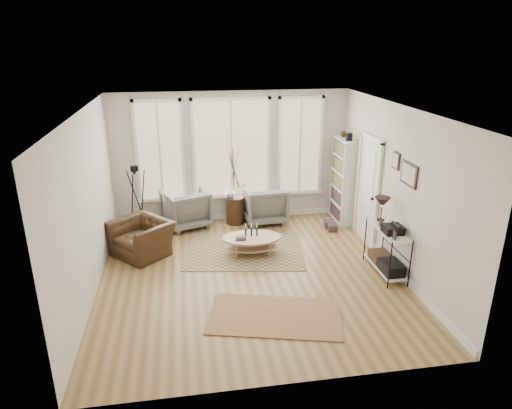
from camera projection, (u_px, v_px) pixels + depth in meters
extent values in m
plane|color=#A27D49|center=(250.00, 275.00, 8.08)|extent=(5.50, 5.50, 0.00)
plane|color=white|center=(250.00, 110.00, 7.08)|extent=(5.50, 5.50, 0.00)
cube|color=beige|center=(232.00, 157.00, 10.13)|extent=(5.20, 0.04, 2.90)
cube|color=beige|center=(287.00, 279.00, 5.03)|extent=(5.20, 0.04, 2.90)
cube|color=beige|center=(87.00, 207.00, 7.18)|extent=(0.04, 5.50, 2.90)
cube|color=beige|center=(397.00, 190.00, 7.97)|extent=(0.04, 5.50, 2.90)
cube|color=white|center=(233.00, 216.00, 10.60)|extent=(5.10, 0.04, 0.12)
cube|color=white|center=(388.00, 261.00, 8.45)|extent=(0.03, 5.40, 0.12)
cube|color=beige|center=(231.00, 149.00, 10.04)|extent=(1.60, 0.03, 2.10)
cube|color=beige|center=(160.00, 151.00, 9.80)|extent=(0.90, 0.03, 2.10)
cube|color=beige|center=(300.00, 146.00, 10.27)|extent=(0.90, 0.03, 2.10)
cube|color=white|center=(232.00, 149.00, 10.02)|extent=(1.74, 0.06, 2.24)
cube|color=white|center=(160.00, 152.00, 9.79)|extent=(1.04, 0.06, 2.24)
cube|color=white|center=(300.00, 146.00, 10.26)|extent=(1.04, 0.06, 2.24)
cube|color=white|center=(233.00, 196.00, 10.37)|extent=(4.10, 0.12, 0.06)
cube|color=silver|center=(368.00, 191.00, 9.17)|extent=(0.04, 0.88, 2.10)
cube|color=white|center=(368.00, 179.00, 9.08)|extent=(0.01, 0.55, 1.20)
cube|color=white|center=(377.00, 199.00, 8.72)|extent=(0.06, 0.08, 2.18)
cube|color=white|center=(358.00, 184.00, 9.62)|extent=(0.06, 0.08, 2.18)
cube|color=white|center=(372.00, 137.00, 8.80)|extent=(0.06, 1.06, 0.08)
sphere|color=black|center=(372.00, 199.00, 8.88)|extent=(0.06, 0.06, 0.06)
cube|color=white|center=(349.00, 186.00, 9.80)|extent=(0.30, 0.03, 1.90)
cube|color=white|center=(337.00, 175.00, 10.56)|extent=(0.30, 0.03, 1.90)
cube|color=white|center=(349.00, 180.00, 10.20)|extent=(0.02, 0.85, 1.90)
cube|color=white|center=(343.00, 181.00, 10.18)|extent=(0.30, 0.81, 1.90)
cube|color=brown|center=(343.00, 181.00, 10.18)|extent=(0.24, 0.75, 1.76)
cube|color=black|center=(349.00, 137.00, 9.64)|extent=(0.12, 0.10, 0.16)
sphere|color=#392515|center=(343.00, 134.00, 9.97)|extent=(0.14, 0.14, 0.14)
cube|color=white|center=(385.00, 266.00, 8.12)|extent=(0.37, 1.07, 0.03)
cube|color=white|center=(389.00, 230.00, 7.88)|extent=(0.37, 1.07, 0.02)
cylinder|color=black|center=(390.00, 266.00, 7.50)|extent=(0.02, 0.02, 0.85)
cylinder|color=black|center=(410.00, 264.00, 7.55)|extent=(0.02, 0.02, 0.85)
cylinder|color=black|center=(365.00, 239.00, 8.48)|extent=(0.02, 0.02, 0.85)
cylinder|color=black|center=(383.00, 238.00, 8.53)|extent=(0.02, 0.02, 0.85)
cylinder|color=black|center=(381.00, 220.00, 8.19)|extent=(0.14, 0.14, 0.02)
cylinder|color=black|center=(381.00, 213.00, 8.14)|extent=(0.02, 0.02, 0.30)
cone|color=black|center=(382.00, 202.00, 8.07)|extent=(0.28, 0.28, 0.18)
cube|color=black|center=(393.00, 229.00, 7.71)|extent=(0.32, 0.30, 0.13)
cube|color=black|center=(391.00, 267.00, 7.85)|extent=(0.32, 0.45, 0.20)
cube|color=#392515|center=(380.00, 256.00, 8.29)|extent=(0.32, 0.40, 0.16)
cube|color=black|center=(395.00, 235.00, 7.44)|extent=(0.02, 0.10, 0.14)
cube|color=black|center=(381.00, 224.00, 7.95)|extent=(0.02, 0.10, 0.12)
cube|color=black|center=(409.00, 174.00, 7.46)|extent=(0.03, 0.52, 0.38)
cube|color=silver|center=(408.00, 174.00, 7.46)|extent=(0.01, 0.44, 0.30)
cube|color=black|center=(396.00, 161.00, 7.89)|extent=(0.03, 0.24, 0.30)
cube|color=silver|center=(395.00, 161.00, 7.89)|extent=(0.01, 0.18, 0.24)
cube|color=brown|center=(245.00, 251.00, 8.99)|extent=(2.52, 2.04, 0.01)
cube|color=brown|center=(274.00, 316.00, 6.87)|extent=(2.20, 1.56, 0.01)
ellipsoid|color=tan|center=(252.00, 246.00, 8.82)|extent=(0.99, 0.65, 0.03)
ellipsoid|color=tan|center=(252.00, 238.00, 8.76)|extent=(1.16, 0.76, 0.04)
cylinder|color=tan|center=(237.00, 251.00, 8.60)|extent=(0.03, 0.03, 0.32)
cylinder|color=tan|center=(269.00, 249.00, 8.70)|extent=(0.03, 0.03, 0.32)
cylinder|color=tan|center=(235.00, 243.00, 8.94)|extent=(0.03, 0.03, 0.32)
cylinder|color=tan|center=(266.00, 241.00, 9.03)|extent=(0.03, 0.03, 0.32)
cylinder|color=black|center=(246.00, 232.00, 8.75)|extent=(0.03, 0.03, 0.16)
cylinder|color=black|center=(251.00, 232.00, 8.76)|extent=(0.03, 0.03, 0.16)
cylinder|color=black|center=(257.00, 232.00, 8.78)|extent=(0.03, 0.03, 0.16)
cube|color=#334E2C|center=(241.00, 238.00, 8.63)|extent=(0.20, 0.14, 0.05)
imported|color=slate|center=(186.00, 208.00, 10.03)|extent=(1.16, 1.17, 0.84)
imported|color=slate|center=(264.00, 204.00, 10.29)|extent=(0.95, 0.98, 0.84)
cylinder|color=#392515|center=(235.00, 210.00, 10.25)|extent=(0.41, 0.41, 0.62)
imported|color=silver|center=(230.00, 192.00, 10.08)|extent=(0.22, 0.22, 0.23)
imported|color=#392515|center=(142.00, 238.00, 8.74)|extent=(1.38, 1.37, 0.67)
cylinder|color=black|center=(134.00, 172.00, 9.25)|extent=(0.06, 0.06, 0.06)
cube|color=black|center=(134.00, 169.00, 9.22)|extent=(0.17, 0.14, 0.11)
cylinder|color=black|center=(134.00, 170.00, 9.14)|extent=(0.06, 0.09, 0.06)
cube|color=brown|center=(329.00, 224.00, 10.07)|extent=(0.22, 0.27, 0.16)
cube|color=brown|center=(332.00, 227.00, 9.90)|extent=(0.21, 0.25, 0.15)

